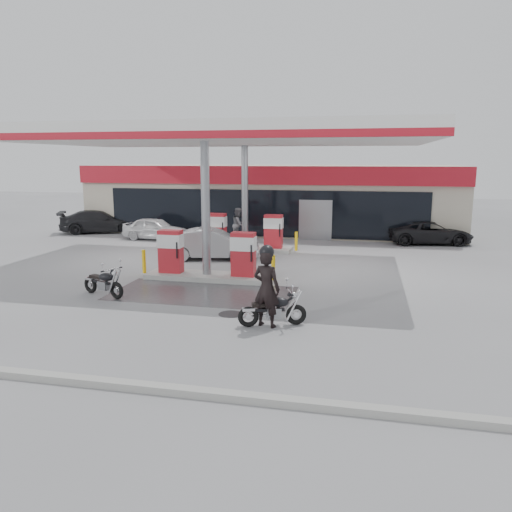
{
  "coord_description": "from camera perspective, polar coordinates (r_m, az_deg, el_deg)",
  "views": [
    {
      "loc": [
        5.66,
        -15.21,
        4.36
      ],
      "look_at": [
        2.16,
        0.67,
        1.2
      ],
      "focal_mm": 35.0,
      "sensor_mm": 36.0,
      "label": 1
    }
  ],
  "objects": [
    {
      "name": "main_motorcycle",
      "position": [
        13.29,
        2.03,
        -6.25
      ],
      "size": [
        1.78,
        0.88,
        0.95
      ],
      "rotation": [
        0.0,
        0.0,
        0.36
      ],
      "color": "black",
      "rests_on": "ground"
    },
    {
      "name": "hatchback_silver",
      "position": [
        22.13,
        -5.03,
        1.38
      ],
      "size": [
        4.33,
        2.23,
        1.36
      ],
      "primitive_type": "imported",
      "rotation": [
        0.0,
        0.0,
        1.77
      ],
      "color": "gray",
      "rests_on": "ground"
    },
    {
      "name": "canopy",
      "position": [
        21.01,
        -3.3,
        13.46
      ],
      "size": [
        16.0,
        10.02,
        5.51
      ],
      "color": "silver",
      "rests_on": "ground"
    },
    {
      "name": "drain_cover",
      "position": [
        14.38,
        -2.93,
        -6.65
      ],
      "size": [
        0.7,
        0.7,
        0.01
      ],
      "primitive_type": "cylinder",
      "color": "#38383A",
      "rests_on": "ground"
    },
    {
      "name": "pump_island_far",
      "position": [
        24.17,
        -1.26,
        2.3
      ],
      "size": [
        5.14,
        1.3,
        1.78
      ],
      "color": "#9E9E99",
      "rests_on": "ground"
    },
    {
      "name": "ground",
      "position": [
        16.8,
        -7.72,
        -4.15
      ],
      "size": [
        90.0,
        90.0,
        0.0
      ],
      "primitive_type": "plane",
      "color": "gray",
      "rests_on": "ground"
    },
    {
      "name": "parked_car_right",
      "position": [
        27.67,
        19.27,
        2.55
      ],
      "size": [
        4.56,
        2.67,
        1.19
      ],
      "primitive_type": "imported",
      "rotation": [
        0.0,
        0.0,
        1.74
      ],
      "color": "black",
      "rests_on": "ground"
    },
    {
      "name": "pump_island_near",
      "position": [
        18.48,
        -5.66,
        -0.45
      ],
      "size": [
        5.14,
        1.3,
        1.78
      ],
      "color": "#9E9E99",
      "rests_on": "ground"
    },
    {
      "name": "kerb",
      "position": [
        10.85,
        -20.82,
        -13.01
      ],
      "size": [
        28.0,
        0.25,
        0.15
      ],
      "primitive_type": "cube",
      "color": "gray",
      "rests_on": "ground"
    },
    {
      "name": "parked_car_left",
      "position": [
        31.61,
        -17.41,
        3.79
      ],
      "size": [
        5.03,
        3.66,
        1.35
      ],
      "primitive_type": "imported",
      "rotation": [
        0.0,
        0.0,
        2.0
      ],
      "color": "black",
      "rests_on": "ground"
    },
    {
      "name": "parked_motorcycle",
      "position": [
        16.84,
        -17.0,
        -3.01
      ],
      "size": [
        1.77,
        0.99,
        0.96
      ],
      "rotation": [
        0.0,
        0.0,
        -0.39
      ],
      "color": "black",
      "rests_on": "ground"
    },
    {
      "name": "store_building",
      "position": [
        31.74,
        2.14,
        6.73
      ],
      "size": [
        22.0,
        8.22,
        4.0
      ],
      "color": "#B6AB98",
      "rests_on": "ground"
    },
    {
      "name": "biker_main",
      "position": [
        13.09,
        1.22,
        -3.76
      ],
      "size": [
        0.86,
        0.68,
        2.05
      ],
      "primitive_type": "imported",
      "rotation": [
        0.0,
        0.0,
        2.86
      ],
      "color": "black",
      "rests_on": "ground"
    },
    {
      "name": "sedan_white",
      "position": [
        28.06,
        -11.47,
        3.09
      ],
      "size": [
        3.73,
        1.82,
        1.22
      ],
      "primitive_type": "imported",
      "rotation": [
        0.0,
        0.0,
        1.46
      ],
      "color": "silver",
      "rests_on": "ground"
    },
    {
      "name": "attendant",
      "position": [
        27.08,
        -2.0,
        3.63
      ],
      "size": [
        0.69,
        0.88,
        1.79
      ],
      "primitive_type": "imported",
      "rotation": [
        0.0,
        0.0,
        1.59
      ],
      "color": "slate",
      "rests_on": "ground"
    },
    {
      "name": "wet_patch",
      "position": [
        16.64,
        -6.1,
        -4.25
      ],
      "size": [
        6.0,
        3.0,
        0.0
      ],
      "primitive_type": "cube",
      "color": "#4C4C4F",
      "rests_on": "ground"
    }
  ]
}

